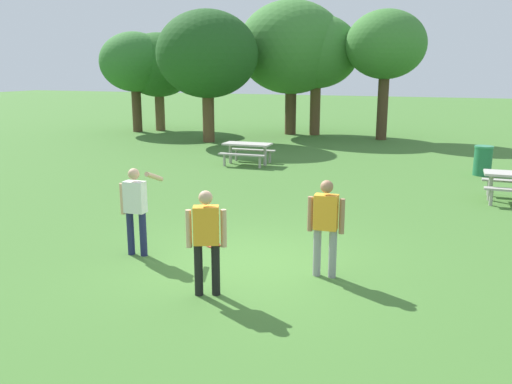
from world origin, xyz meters
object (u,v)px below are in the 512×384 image
object	(u,v)px
tree_tall_left	(135,63)
tree_back_left	(316,52)
person_catcher	(326,222)
person_bystander	(206,236)
tree_far_right	(207,55)
picnic_table_far	(247,149)
tree_back_right	(386,46)
trash_can_further_along	(483,161)
tree_slender_mid	(291,48)
frisbee	(213,245)
person_thrower	(136,205)
tree_broad_center	(158,65)

from	to	relation	value
tree_tall_left	tree_back_left	size ratio (longest dim) A/B	0.88
person_catcher	person_bystander	bearing A→B (deg)	-137.61
person_catcher	tree_far_right	distance (m)	17.39
person_catcher	person_bystander	distance (m)	2.03
person_catcher	picnic_table_far	size ratio (longest dim) A/B	0.94
person_catcher	tree_back_right	distance (m)	18.64
tree_tall_left	tree_back_left	world-z (taller)	tree_back_left
person_catcher	trash_can_further_along	distance (m)	10.67
tree_tall_left	tree_slender_mid	distance (m)	8.41
tree_tall_left	frisbee	bearing A→B (deg)	-53.01
person_thrower	tree_far_right	bearing A→B (deg)	110.85
person_thrower	tree_far_right	xyz separation A→B (m)	(-5.60, 14.69, 3.04)
tree_tall_left	tree_broad_center	distance (m)	1.31
person_catcher	tree_tall_left	world-z (taller)	tree_tall_left
person_catcher	picnic_table_far	distance (m)	10.79
person_catcher	tree_broad_center	xyz separation A→B (m)	(-13.71, 17.89, 2.60)
tree_far_right	tree_back_left	bearing A→B (deg)	48.25
person_bystander	tree_tall_left	world-z (taller)	tree_tall_left
tree_tall_left	person_bystander	bearing A→B (deg)	-54.43
person_thrower	frisbee	xyz separation A→B (m)	(1.10, 0.95, -0.95)
tree_back_right	picnic_table_far	bearing A→B (deg)	-111.99
person_bystander	tree_broad_center	world-z (taller)	tree_broad_center
tree_broad_center	tree_back_left	world-z (taller)	tree_back_left
person_catcher	tree_tall_left	xyz separation A→B (m)	(-14.57, 16.91, 2.74)
person_thrower	tree_back_left	bearing A→B (deg)	94.86
picnic_table_far	tree_back_right	size ratio (longest dim) A/B	0.29
frisbee	tree_slender_mid	bearing A→B (deg)	102.50
person_bystander	tree_slender_mid	distance (m)	21.00
picnic_table_far	tree_far_right	xyz separation A→B (m)	(-3.96, 5.02, 3.43)
tree_far_right	tree_back_left	size ratio (longest dim) A/B	0.99
tree_tall_left	trash_can_further_along	bearing A→B (deg)	-20.91
tree_back_left	tree_back_right	distance (m)	3.60
person_catcher	person_thrower	bearing A→B (deg)	-176.89
person_thrower	tree_tall_left	world-z (taller)	tree_tall_left
person_bystander	tree_back_right	bearing A→B (deg)	90.31
person_catcher	tree_slender_mid	distance (m)	20.12
person_thrower	person_catcher	world-z (taller)	same
person_bystander	tree_broad_center	xyz separation A→B (m)	(-12.22, 19.26, 2.60)
tree_broad_center	tree_far_right	distance (m)	5.75
tree_tall_left	picnic_table_far	bearing A→B (deg)	-38.23
frisbee	tree_broad_center	distance (m)	20.83
person_catcher	tree_back_left	xyz separation A→B (m)	(-5.12, 18.95, 3.24)
tree_slender_mid	person_thrower	bearing A→B (deg)	-81.32
frisbee	tree_tall_left	size ratio (longest dim) A/B	0.05
person_bystander	tree_back_right	distance (m)	19.92
frisbee	trash_can_further_along	bearing A→B (deg)	61.75
tree_far_right	tree_back_left	distance (m)	5.97
frisbee	tree_far_right	distance (m)	15.79
picnic_table_far	tree_slender_mid	world-z (taller)	tree_slender_mid
trash_can_further_along	tree_far_right	bearing A→B (deg)	160.45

